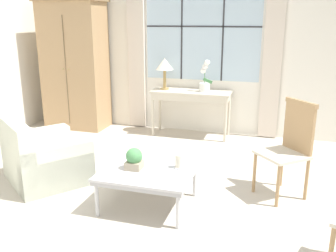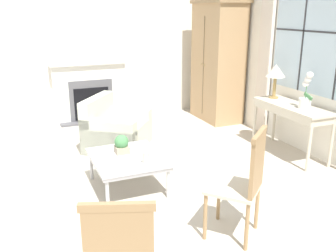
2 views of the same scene
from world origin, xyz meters
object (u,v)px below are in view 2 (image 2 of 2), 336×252
at_px(armoire, 218,62).
at_px(armchair_upholstered, 116,131).
at_px(console_table, 292,111).
at_px(table_lamp, 276,72).
at_px(potted_plant_small, 122,144).
at_px(side_chair_wooden, 245,179).
at_px(potted_orchid, 306,94).
at_px(fireplace, 90,87).
at_px(coffee_table, 127,160).
at_px(pillar_candle, 146,158).

distance_m(armoire, armchair_upholstered, 2.46).
distance_m(console_table, table_lamp, 0.66).
bearing_deg(armoire, potted_plant_small, -50.12).
xyz_separation_m(console_table, side_chair_wooden, (1.49, -1.78, -0.06)).
distance_m(potted_orchid, side_chair_wooden, 2.24).
bearing_deg(fireplace, coffee_table, -3.52).
xyz_separation_m(fireplace, coffee_table, (2.96, -0.18, -0.30)).
bearing_deg(fireplace, armchair_upholstered, 1.80).
bearing_deg(side_chair_wooden, armchair_upholstered, -170.66).
bearing_deg(table_lamp, potted_orchid, -0.18).
bearing_deg(side_chair_wooden, fireplace, -173.40).
bearing_deg(armoire, table_lamp, 2.79).
xyz_separation_m(potted_orchid, side_chair_wooden, (1.28, -1.80, -0.34)).
distance_m(fireplace, potted_orchid, 3.81).
height_order(console_table, table_lamp, table_lamp).
bearing_deg(potted_plant_small, potted_orchid, 85.35).
height_order(fireplace, potted_orchid, fireplace).
height_order(fireplace, potted_plant_small, fireplace).
xyz_separation_m(table_lamp, armchair_upholstered, (-0.78, -2.25, -0.87)).
height_order(armoire, potted_orchid, armoire).
xyz_separation_m(console_table, potted_orchid, (0.21, 0.02, 0.28)).
distance_m(potted_orchid, coffee_table, 2.55).
relative_size(table_lamp, potted_plant_small, 2.30).
distance_m(armchair_upholstered, potted_plant_small, 1.29).
xyz_separation_m(fireplace, potted_plant_small, (2.82, -0.20, -0.15)).
bearing_deg(potted_orchid, pillar_candle, -84.67).
xyz_separation_m(armchair_upholstered, coffee_table, (1.38, -0.23, 0.09)).
xyz_separation_m(coffee_table, pillar_candle, (0.29, 0.13, 0.11)).
relative_size(armchair_upholstered, potted_plant_small, 5.50).
relative_size(table_lamp, coffee_table, 0.55).
bearing_deg(armchair_upholstered, fireplace, -178.20).
height_order(console_table, pillar_candle, console_table).
bearing_deg(armoire, fireplace, -109.48).
relative_size(console_table, armchair_upholstered, 1.04).
bearing_deg(potted_plant_small, side_chair_wooden, 25.29).
distance_m(table_lamp, potted_plant_small, 2.62).
xyz_separation_m(console_table, table_lamp, (-0.45, 0.02, 0.48)).
distance_m(console_table, pillar_candle, 2.38).
bearing_deg(side_chair_wooden, armoire, 153.85).
xyz_separation_m(fireplace, armchair_upholstered, (1.58, 0.05, -0.39)).
bearing_deg(potted_plant_small, armoire, 129.88).
bearing_deg(fireplace, side_chair_wooden, 6.60).
bearing_deg(table_lamp, pillar_candle, -69.53).
distance_m(side_chair_wooden, coffee_table, 1.53).
bearing_deg(armchair_upholstered, potted_orchid, 57.35).
bearing_deg(potted_plant_small, fireplace, 175.85).
height_order(armoire, armchair_upholstered, armoire).
relative_size(fireplace, armchair_upholstered, 1.63).
bearing_deg(potted_plant_small, pillar_candle, 19.84).
bearing_deg(table_lamp, coffee_table, -76.56).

